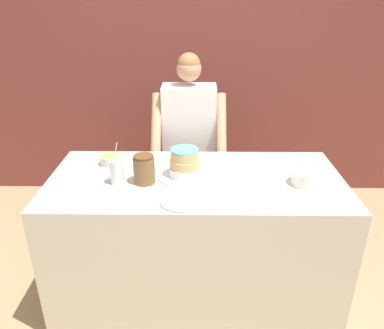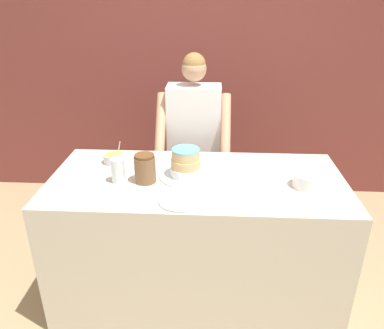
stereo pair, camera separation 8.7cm
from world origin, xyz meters
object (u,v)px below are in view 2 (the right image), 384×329
at_px(frosting_bowl_yellow, 113,158).
at_px(drinking_glass, 118,170).
at_px(ceramic_plate, 181,201).
at_px(stoneware_jar, 145,168).
at_px(person_baker, 194,134).
at_px(frosting_bowl_white, 308,179).
at_px(cake, 186,165).

height_order(frosting_bowl_yellow, drinking_glass, drinking_glass).
relative_size(drinking_glass, ceramic_plate, 0.63).
bearing_deg(stoneware_jar, person_baker, 72.21).
bearing_deg(person_baker, frosting_bowl_white, -48.42).
bearing_deg(stoneware_jar, cake, 17.93).
bearing_deg(drinking_glass, ceramic_plate, -29.21).
distance_m(ceramic_plate, stoneware_jar, 0.34).
xyz_separation_m(person_baker, drinking_glass, (-0.42, -0.80, 0.06)).
xyz_separation_m(cake, stoneware_jar, (-0.24, -0.08, 0.01)).
bearing_deg(drinking_glass, stoneware_jar, 4.02).
relative_size(person_baker, stoneware_jar, 8.74).
height_order(drinking_glass, ceramic_plate, drinking_glass).
bearing_deg(person_baker, cake, -91.11).
height_order(frosting_bowl_yellow, stoneware_jar, stoneware_jar).
height_order(frosting_bowl_white, stoneware_jar, frosting_bowl_white).
xyz_separation_m(person_baker, cake, (-0.01, -0.71, 0.06)).
bearing_deg(person_baker, drinking_glass, -117.36).
height_order(cake, frosting_bowl_white, cake).
relative_size(drinking_glass, stoneware_jar, 0.86).
distance_m(frosting_bowl_white, stoneware_jar, 0.97).
height_order(drinking_glass, stoneware_jar, stoneware_jar).
relative_size(frosting_bowl_white, drinking_glass, 1.17).
xyz_separation_m(person_baker, frosting_bowl_white, (0.71, -0.80, 0.03)).
relative_size(cake, drinking_glass, 2.18).
distance_m(person_baker, drinking_glass, 0.91).
distance_m(frosting_bowl_yellow, drinking_glass, 0.30).
relative_size(frosting_bowl_white, frosting_bowl_yellow, 1.23).
distance_m(person_baker, ceramic_plate, 1.02).
xyz_separation_m(frosting_bowl_yellow, stoneware_jar, (0.26, -0.27, 0.05)).
xyz_separation_m(cake, frosting_bowl_yellow, (-0.50, 0.19, -0.05)).
xyz_separation_m(drinking_glass, ceramic_plate, (0.39, -0.22, -0.07)).
bearing_deg(frosting_bowl_white, person_baker, 131.58).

